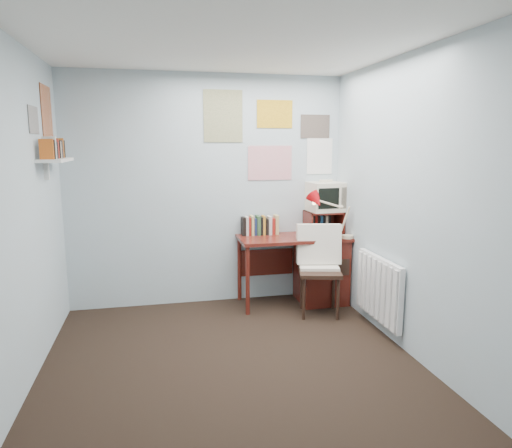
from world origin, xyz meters
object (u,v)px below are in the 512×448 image
at_px(desk, 316,266).
at_px(tv_riser, 324,222).
at_px(radiator, 379,289).
at_px(wall_shelf, 56,160).
at_px(desk_chair, 320,272).
at_px(desk_lamp, 348,218).
at_px(crt_tv, 326,195).

xyz_separation_m(desk, tv_riser, (0.12, 0.11, 0.48)).
height_order(radiator, wall_shelf, wall_shelf).
height_order(desk_chair, desk_lamp, desk_lamp).
relative_size(desk, crt_tv, 3.21).
bearing_deg(desk_chair, crt_tv, 79.10).
relative_size(crt_tv, radiator, 0.47).
relative_size(desk, radiator, 1.50).
relative_size(tv_riser, radiator, 0.50).
bearing_deg(radiator, crt_tv, 97.86).
bearing_deg(radiator, wall_shelf, 169.11).
height_order(desk, desk_chair, desk_chair).
bearing_deg(tv_riser, wall_shelf, -169.68).
bearing_deg(radiator, desk_chair, 125.72).
distance_m(desk, radiator, 0.97).
bearing_deg(tv_riser, radiator, -80.72).
xyz_separation_m(desk, wall_shelf, (-2.57, -0.38, 1.21)).
xyz_separation_m(desk, desk_lamp, (0.27, -0.22, 0.58)).
bearing_deg(desk_lamp, wall_shelf, -176.51).
height_order(desk, radiator, desk).
xyz_separation_m(desk, desk_chair, (-0.10, -0.39, 0.05)).
bearing_deg(desk, crt_tv, 42.53).
bearing_deg(crt_tv, radiator, -86.93).
relative_size(desk, wall_shelf, 1.94).
xyz_separation_m(tv_riser, radiator, (0.17, -1.04, -0.47)).
bearing_deg(crt_tv, tv_riser, -144.52).
bearing_deg(wall_shelf, desk, 8.40).
xyz_separation_m(desk_lamp, crt_tv, (-0.13, 0.35, 0.20)).
relative_size(desk_lamp, crt_tv, 1.20).
distance_m(desk_chair, crt_tv, 0.93).
bearing_deg(radiator, desk, 107.24).
distance_m(tv_riser, wall_shelf, 2.83).
distance_m(desk_chair, wall_shelf, 2.73).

